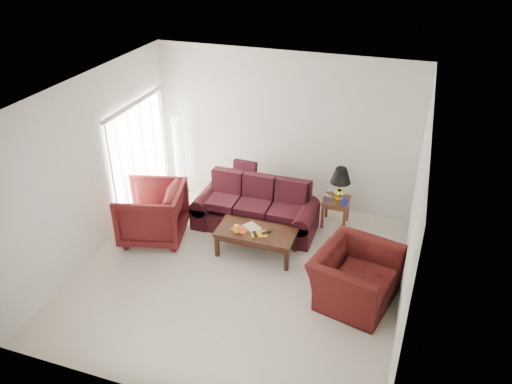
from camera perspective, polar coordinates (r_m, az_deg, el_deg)
floor at (r=8.17m, az=-1.92°, el=-9.23°), size 5.00×5.00×0.00m
blinds at (r=9.54m, az=-13.06°, el=3.69°), size 0.10×2.00×2.16m
sofa at (r=9.00m, az=-0.12°, el=-1.66°), size 2.24×1.01×0.91m
throw_pillow at (r=9.57m, az=-1.30°, el=2.25°), size 0.47×0.25×0.47m
end_table at (r=9.32m, az=9.05°, el=-2.25°), size 0.51×0.51×0.53m
table_lamp at (r=9.06m, az=9.58°, el=0.93°), size 0.44×0.44×0.63m
clock at (r=9.02m, az=8.25°, el=-0.82°), size 0.16×0.11×0.15m
blue_canister at (r=9.00m, az=10.06°, el=-1.08°), size 0.09×0.09×0.15m
picture_frame at (r=9.32m, az=8.74°, el=0.26°), size 0.21×0.22×0.06m
floor_lamp at (r=10.14m, az=-8.69°, el=4.11°), size 0.30×0.30×1.64m
armchair_left at (r=8.91m, az=-11.77°, el=-2.35°), size 1.33×1.31×1.00m
armchair_right at (r=7.60m, az=11.24°, el=-9.45°), size 1.36×1.47×0.81m
coffee_table at (r=8.46m, az=0.05°, el=-5.74°), size 1.41×0.87×0.46m
magazine_red at (r=8.35m, az=-1.84°, el=-4.28°), size 0.31×0.26×0.02m
magazine_white at (r=8.40m, az=-0.46°, el=-4.02°), size 0.35×0.34×0.02m
magazine_orange at (r=8.23m, az=0.37°, el=-4.81°), size 0.32×0.28×0.02m
remote_a at (r=8.20m, az=-0.10°, el=-4.80°), size 0.13×0.16×0.02m
remote_b at (r=8.24m, az=1.20°, el=-4.60°), size 0.14×0.17×0.02m
yellow_glass at (r=8.26m, az=-2.28°, el=-4.22°), size 0.08×0.08×0.13m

